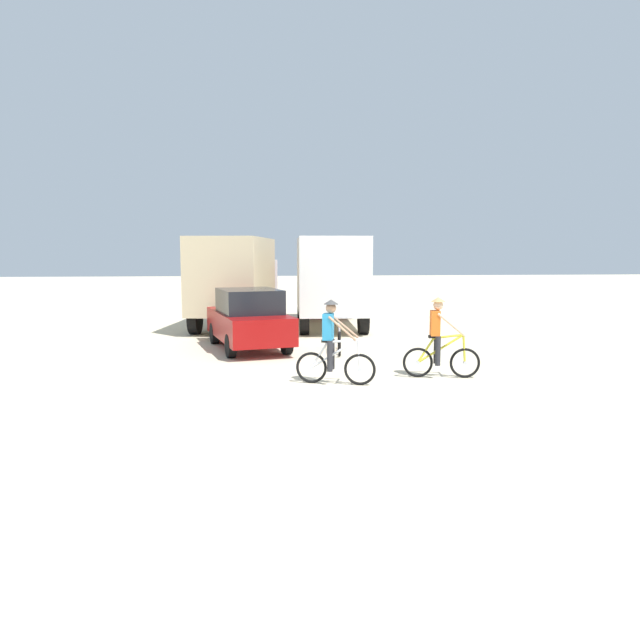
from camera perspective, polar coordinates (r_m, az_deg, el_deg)
The scene contains 7 objects.
ground_plane at distance 11.50m, azimuth -1.06°, elevation -7.52°, with size 120.00×120.00×0.00m, color beige.
box_truck_tan_camper at distance 22.45m, azimuth -8.14°, elevation 4.15°, with size 3.37×7.03×3.35m.
box_truck_white_box at distance 22.23m, azimuth 0.93°, elevation 4.19°, with size 2.69×6.86×3.35m.
sedan_parked at distance 17.14m, azimuth -6.98°, elevation 0.10°, with size 2.71×4.50×1.76m.
cyclist_orange_shirt at distance 12.45m, azimuth 1.26°, elevation -2.46°, with size 1.67×0.67×1.82m.
cyclist_cowboy_hat at distance 13.36m, azimuth 11.56°, elevation -1.97°, with size 1.72×0.54×1.82m.
bicycle_spare at distance 16.41m, azimuth 1.89°, elevation -1.85°, with size 0.50×1.73×0.97m.
Camera 1 is at (-0.93, -11.12, 2.80)m, focal length 32.78 mm.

